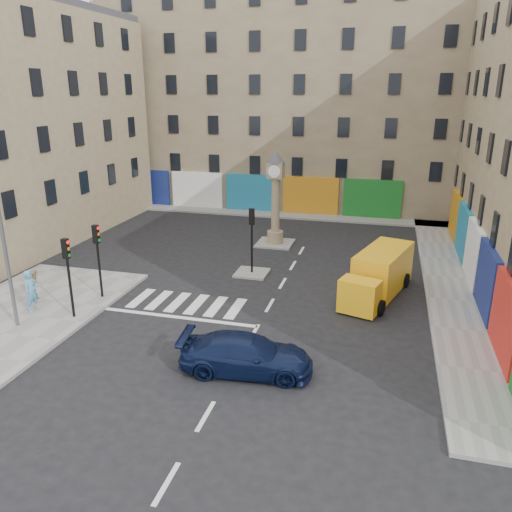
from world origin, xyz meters
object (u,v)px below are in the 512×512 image
at_px(traffic_light_left_far, 97,249).
at_px(clock_pillar, 276,193).
at_px(traffic_light_left_near, 68,265).
at_px(traffic_light_island, 252,230).
at_px(pedestrian_tan, 36,285).
at_px(yellow_van, 379,274).
at_px(navy_sedan, 246,354).
at_px(lamp_post, 1,223).
at_px(pedestrian_blue, 31,291).

distance_m(traffic_light_left_far, clock_pillar, 13.05).
distance_m(traffic_light_left_near, traffic_light_left_far, 2.40).
xyz_separation_m(traffic_light_left_near, traffic_light_island, (6.30, 7.80, -0.03)).
relative_size(clock_pillar, pedestrian_tan, 3.92).
relative_size(traffic_light_left_far, pedestrian_tan, 2.38).
xyz_separation_m(yellow_van, pedestrian_tan, (-16.18, -5.38, -0.19)).
relative_size(traffic_light_left_far, navy_sedan, 0.75).
xyz_separation_m(traffic_light_island, pedestrian_tan, (-9.15, -6.61, -1.66)).
height_order(traffic_light_left_far, pedestrian_tan, traffic_light_left_far).
height_order(traffic_light_left_near, yellow_van, traffic_light_left_near).
relative_size(lamp_post, clock_pillar, 1.36).
distance_m(traffic_light_left_far, pedestrian_blue, 3.51).
bearing_deg(pedestrian_blue, lamp_post, -163.17).
bearing_deg(pedestrian_blue, pedestrian_tan, 36.67).
bearing_deg(traffic_light_left_near, traffic_light_island, 51.07).
distance_m(yellow_van, pedestrian_blue, 16.82).
height_order(traffic_light_island, clock_pillar, clock_pillar).
height_order(traffic_light_left_near, navy_sedan, traffic_light_left_near).
xyz_separation_m(clock_pillar, pedestrian_blue, (-8.49, -13.71, -2.40)).
relative_size(traffic_light_island, pedestrian_blue, 1.86).
height_order(traffic_light_island, pedestrian_tan, traffic_light_island).
bearing_deg(traffic_light_island, traffic_light_left_far, -139.40).
bearing_deg(clock_pillar, traffic_light_left_far, -118.94).
relative_size(traffic_light_island, pedestrian_tan, 2.38).
xyz_separation_m(traffic_light_island, clock_pillar, (0.00, 6.00, 0.96)).
relative_size(traffic_light_left_near, navy_sedan, 0.75).
bearing_deg(clock_pillar, traffic_light_island, -90.00).
bearing_deg(traffic_light_left_near, traffic_light_left_far, 90.00).
bearing_deg(navy_sedan, yellow_van, -32.91).
bearing_deg(traffic_light_island, navy_sedan, -75.89).
height_order(traffic_light_island, yellow_van, traffic_light_island).
distance_m(traffic_light_left_far, lamp_post, 4.77).
xyz_separation_m(traffic_light_left_far, navy_sedan, (8.83, -4.67, -1.91)).
distance_m(lamp_post, navy_sedan, 11.51).
relative_size(clock_pillar, yellow_van, 0.94).
relative_size(traffic_light_left_far, yellow_van, 0.57).
xyz_separation_m(lamp_post, navy_sedan, (10.73, -0.87, -4.08)).
height_order(clock_pillar, yellow_van, clock_pillar).
xyz_separation_m(lamp_post, pedestrian_blue, (-0.29, 1.48, -3.65)).
distance_m(traffic_light_island, clock_pillar, 6.07).
relative_size(traffic_light_left_far, clock_pillar, 0.61).
height_order(traffic_light_left_near, pedestrian_tan, traffic_light_left_near).
bearing_deg(pedestrian_tan, lamp_post, 170.66).
bearing_deg(lamp_post, yellow_van, 27.65).
bearing_deg(lamp_post, traffic_light_left_far, 63.43).
xyz_separation_m(traffic_light_left_near, pedestrian_tan, (-2.85, 1.19, -1.69)).
height_order(navy_sedan, yellow_van, yellow_van).
distance_m(traffic_light_island, pedestrian_tan, 11.41).
height_order(traffic_light_island, pedestrian_blue, traffic_light_island).
bearing_deg(clock_pillar, pedestrian_blue, -121.75).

